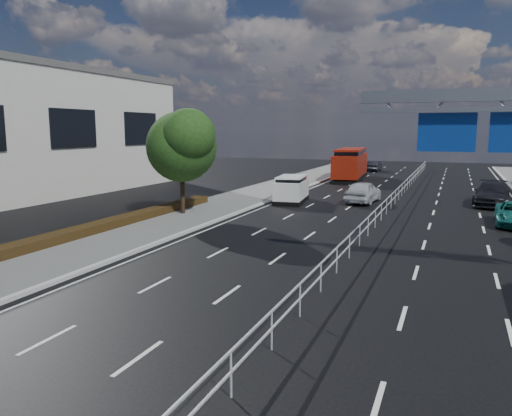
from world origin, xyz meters
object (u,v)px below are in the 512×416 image
(near_car_silver, at_px, (363,192))
(parked_car_dark, at_px, (492,194))
(white_minivan, at_px, (291,189))
(red_bus, at_px, (351,163))
(near_car_dark, at_px, (374,166))

(near_car_silver, relative_size, parked_car_dark, 0.84)
(near_car_silver, distance_m, parked_car_dark, 9.07)
(white_minivan, distance_m, near_car_silver, 5.36)
(red_bus, xyz_separation_m, near_car_silver, (4.36, -17.07, -0.94))
(near_car_silver, bearing_deg, white_minivan, 25.27)
(white_minivan, xyz_separation_m, near_car_dark, (1.37, 31.29, -0.29))
(red_bus, distance_m, near_car_dark, 12.41)
(near_car_silver, height_order, near_car_dark, near_car_silver)
(white_minivan, height_order, parked_car_dark, white_minivan)
(white_minivan, bearing_deg, near_car_dark, 80.35)
(white_minivan, relative_size, near_car_silver, 0.99)
(white_minivan, distance_m, red_bus, 18.97)
(white_minivan, xyz_separation_m, near_car_silver, (5.02, 1.87, -0.16))
(near_car_dark, bearing_deg, near_car_silver, 97.66)
(red_bus, relative_size, near_car_silver, 2.40)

